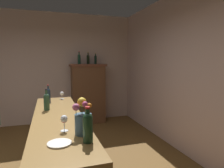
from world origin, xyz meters
TOP-DOWN VIEW (x-y plane):
  - wall_back at (0.00, 2.91)m, footprint 4.93×0.12m
  - wall_right at (2.47, 0.00)m, footprint 0.12×5.82m
  - bar_counter at (0.27, -0.19)m, footprint 0.55×2.45m
  - display_cabinet at (1.17, 2.58)m, footprint 0.93×0.47m
  - wine_bottle_rose at (0.46, -1.05)m, footprint 0.08×0.08m
  - wine_bottle_merlot at (0.14, 0.14)m, footprint 0.07×0.07m
  - wine_bottle_syrah at (0.17, 0.57)m, footprint 0.06×0.06m
  - wine_glass_front at (0.39, 0.88)m, footprint 0.07×0.07m
  - wine_glass_mid at (0.30, -0.74)m, footprint 0.07×0.07m
  - flower_arrangement at (0.45, -0.87)m, footprint 0.17×0.15m
  - cheese_plate at (0.24, -1.02)m, footprint 0.19×0.19m
  - display_bottle_left at (0.95, 2.58)m, footprint 0.07×0.07m
  - display_bottle_midleft at (1.18, 2.58)m, footprint 0.08×0.08m
  - display_bottle_center at (1.38, 2.58)m, footprint 0.06×0.06m

SIDE VIEW (x-z plane):
  - bar_counter at x=0.27m, z-range 0.00..0.99m
  - display_cabinet at x=1.17m, z-range 0.03..1.59m
  - cheese_plate at x=0.24m, z-range 0.99..1.00m
  - wine_glass_front at x=0.39m, z-range 1.01..1.14m
  - wine_glass_mid at x=0.30m, z-range 1.02..1.16m
  - wine_bottle_merlot at x=0.14m, z-range 0.97..1.25m
  - flower_arrangement at x=0.45m, z-range 0.95..1.27m
  - wine_bottle_syrah at x=0.17m, z-range 0.97..1.26m
  - wine_bottle_rose at x=0.46m, z-range 0.98..1.26m
  - wall_back at x=0.00m, z-range 0.00..2.88m
  - wall_right at x=2.47m, z-range 0.00..2.88m
  - display_bottle_center at x=1.38m, z-range 1.54..1.83m
  - display_bottle_midleft at x=1.18m, z-range 1.54..1.85m
  - display_bottle_left at x=0.95m, z-range 1.53..1.86m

